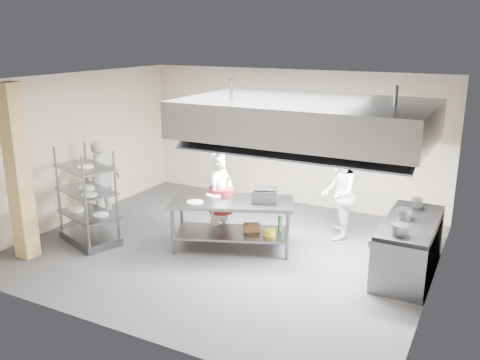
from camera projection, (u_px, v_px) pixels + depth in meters
The scene contains 23 objects.
floor at pixel (226, 248), 9.21m from camera, with size 7.00×7.00×0.00m, color #2B2B2D.
ceiling at pixel (225, 80), 8.38m from camera, with size 7.00×7.00×0.00m, color silver.
wall_back at pixel (291, 138), 11.35m from camera, with size 7.00×7.00×0.00m, color #C0AE98.
wall_left at pixel (76, 148), 10.35m from camera, with size 6.00×6.00×0.00m, color #C0AE98.
wall_right at pixel (440, 196), 7.23m from camera, with size 6.00×6.00×0.00m, color #C0AE98.
column at pixel (18, 173), 8.46m from camera, with size 0.30×0.30×3.00m, color tan.
exhaust_hood at pixel (306, 118), 8.30m from camera, with size 4.00×2.50×0.60m, color gray.
hood_strip_a at pixel (257, 133), 8.79m from camera, with size 1.60×0.12×0.04m, color white.
hood_strip_b at pixel (359, 143), 7.99m from camera, with size 1.60×0.12×0.04m, color white.
wall_shelf at pixel (369, 147), 10.41m from camera, with size 1.50×0.28×0.04m, color gray.
island at pixel (232, 225), 9.06m from camera, with size 2.14×0.89×0.91m, color gray, non-canonical shape.
island_worktop at pixel (232, 202), 8.94m from camera, with size 2.14×0.89×0.06m, color gray.
island_undershelf at pixel (232, 233), 9.10m from camera, with size 1.97×0.80×0.04m, color slate.
pass_rack at pixel (87, 196), 9.24m from camera, with size 1.18×0.69×1.77m, color slate, non-canonical shape.
cooking_range at pixel (409, 248), 8.14m from camera, with size 0.80×2.00×0.84m, color gray.
range_top at pixel (411, 222), 8.02m from camera, with size 0.78×1.96×0.06m, color black.
chef_head at pixel (221, 197), 9.41m from camera, with size 0.60×0.40×1.66m, color silver.
chef_line at pixel (338, 194), 9.46m from camera, with size 0.84×0.66×1.73m, color silver.
chef_plating at pixel (101, 182), 10.23m from camera, with size 1.01×0.42×1.72m, color silver.
griddle at pixel (265, 195), 8.86m from camera, with size 0.44×0.34×0.22m, color gray.
wicker_basket at pixel (252, 227), 9.12m from camera, with size 0.29×0.20×0.13m, color olive.
stockpot at pixel (404, 214), 8.03m from camera, with size 0.25×0.25×0.17m, color gray.
plate_stack at pixel (88, 213), 9.33m from camera, with size 0.28×0.28×0.05m, color silver.
Camera 1 is at (4.16, -7.42, 3.73)m, focal length 38.00 mm.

